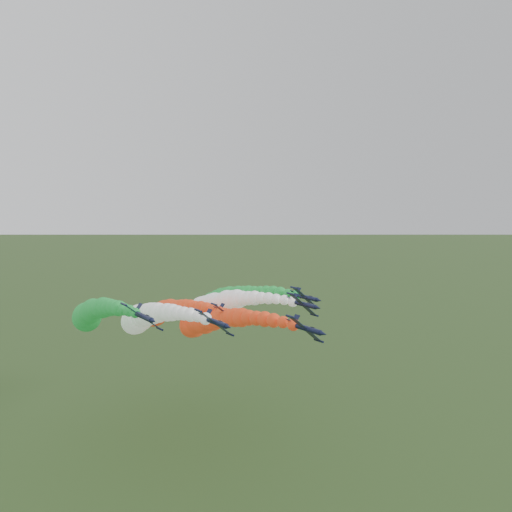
# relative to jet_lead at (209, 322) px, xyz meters

# --- Properties ---
(jet_lead) EXTENTS (14.07, 63.97, 18.06)m
(jet_lead) POSITION_rel_jet_lead_xyz_m (0.00, 0.00, 0.00)
(jet_lead) COLOR #111633
(jet_lead) RESTS_ON ground
(jet_inner_left) EXTENTS (14.39, 64.29, 18.38)m
(jet_inner_left) POSITION_rel_jet_lead_xyz_m (-11.76, 13.34, 0.17)
(jet_inner_left) COLOR #111633
(jet_inner_left) RESTS_ON ground
(jet_inner_right) EXTENTS (14.67, 64.57, 18.66)m
(jet_inner_right) POSITION_rel_jet_lead_xyz_m (11.46, 14.80, 0.47)
(jet_inner_right) COLOR #111633
(jet_inner_right) RESTS_ON ground
(jet_outer_left) EXTENTS (14.63, 64.52, 18.61)m
(jet_outer_left) POSITION_rel_jet_lead_xyz_m (-23.01, 20.31, 1.48)
(jet_outer_left) COLOR #111633
(jet_outer_left) RESTS_ON ground
(jet_outer_right) EXTENTS (13.88, 63.78, 17.87)m
(jet_outer_right) POSITION_rel_jet_lead_xyz_m (17.77, 19.53, 0.74)
(jet_outer_right) COLOR #111633
(jet_outer_right) RESTS_ON ground
(jet_trail) EXTENTS (14.28, 64.18, 18.27)m
(jet_trail) POSITION_rel_jet_lead_xyz_m (1.82, 29.44, -2.98)
(jet_trail) COLOR #111633
(jet_trail) RESTS_ON ground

